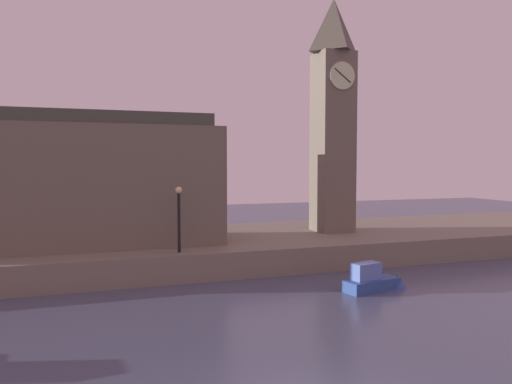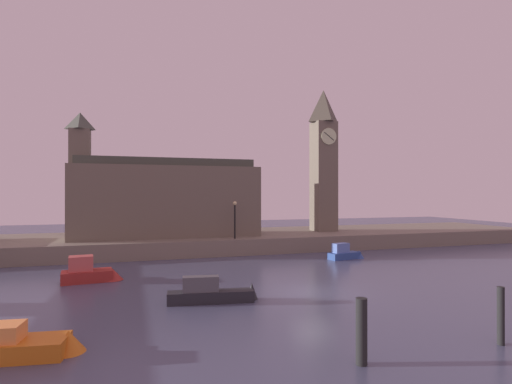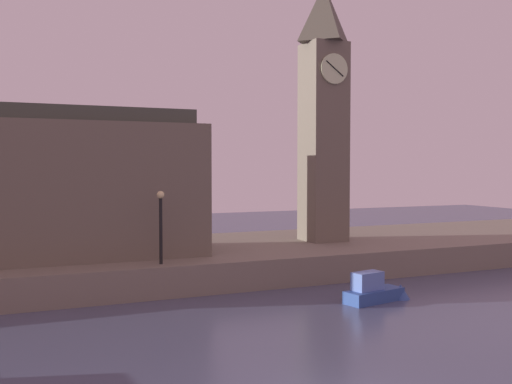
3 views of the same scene
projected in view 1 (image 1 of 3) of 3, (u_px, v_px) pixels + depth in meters
The scene contains 5 objects.
far_embankment at pixel (180, 249), 30.86m from camera, with size 70.00×12.00×1.50m, color slate.
clock_tower at pixel (333, 112), 33.44m from camera, with size 2.64×2.67×15.92m.
parliament_hall at pixel (56, 180), 27.28m from camera, with size 17.74×5.39×11.73m.
streetlamp at pixel (179, 211), 25.66m from camera, with size 0.36×0.36×3.49m.
boat_tour_blue at pixel (376, 280), 23.84m from camera, with size 3.59×1.63×1.45m.
Camera 1 is at (-5.38, -10.50, 6.22)m, focal length 34.11 mm.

